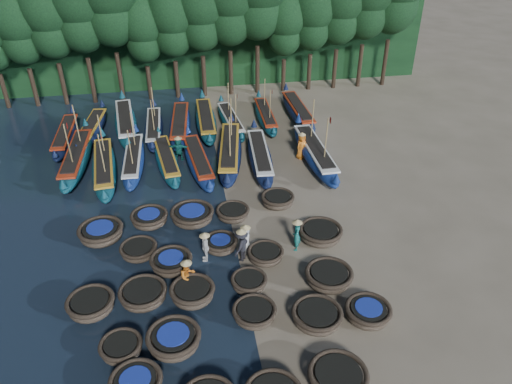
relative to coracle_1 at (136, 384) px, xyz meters
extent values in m
plane|color=gray|center=(4.71, 8.95, -0.44)|extent=(120.00, 120.00, 0.00)
cube|color=black|center=(4.71, 32.45, 4.56)|extent=(40.00, 3.00, 10.00)
torus|color=#372C20|center=(0.00, 0.00, 0.22)|extent=(2.00, 2.00, 0.21)
cylinder|color=black|center=(0.00, 0.00, 0.26)|extent=(1.50, 1.50, 0.06)
cylinder|color=navy|center=(0.00, 0.00, 0.30)|extent=(1.16, 1.16, 0.04)
ellipsoid|color=#4F4031|center=(7.35, -0.95, -0.10)|extent=(2.34, 2.34, 0.69)
torus|color=#372C20|center=(7.35, -0.95, 0.23)|extent=(2.28, 2.28, 0.21)
cylinder|color=black|center=(7.35, -0.95, 0.27)|extent=(1.74, 1.74, 0.06)
ellipsoid|color=#4F4031|center=(-0.65, 1.83, -0.13)|extent=(1.82, 1.82, 0.62)
torus|color=#372C20|center=(-0.65, 1.83, 0.16)|extent=(1.74, 1.74, 0.19)
cylinder|color=black|center=(-0.65, 1.83, 0.20)|extent=(1.30, 1.30, 0.06)
ellipsoid|color=#4F4031|center=(1.42, 1.82, -0.07)|extent=(2.17, 2.17, 0.73)
torus|color=#372C20|center=(1.42, 1.82, 0.27)|extent=(2.23, 2.23, 0.22)
cylinder|color=black|center=(1.42, 1.82, 0.32)|extent=(1.68, 1.68, 0.07)
cylinder|color=navy|center=(1.42, 1.82, 0.36)|extent=(1.29, 1.29, 0.04)
ellipsoid|color=#4F4031|center=(4.84, 2.81, -0.15)|extent=(2.17, 2.17, 0.58)
torus|color=#372C20|center=(4.84, 2.81, 0.13)|extent=(1.93, 1.93, 0.18)
cylinder|color=black|center=(4.84, 2.81, 0.16)|extent=(1.47, 1.47, 0.05)
ellipsoid|color=#4F4031|center=(7.41, 2.15, -0.11)|extent=(2.69, 2.69, 0.66)
torus|color=#372C20|center=(7.41, 2.15, 0.20)|extent=(2.19, 2.19, 0.20)
cylinder|color=black|center=(7.41, 2.15, 0.24)|extent=(1.67, 1.67, 0.06)
ellipsoid|color=#4F4031|center=(9.60, 1.98, -0.10)|extent=(2.40, 2.40, 0.68)
torus|color=#372C20|center=(9.60, 1.98, 0.22)|extent=(2.01, 2.01, 0.21)
cylinder|color=black|center=(9.60, 1.98, 0.26)|extent=(1.51, 1.51, 0.06)
cylinder|color=navy|center=(9.60, 1.98, 0.30)|extent=(1.16, 1.16, 0.04)
ellipsoid|color=#4F4031|center=(-2.07, 4.38, -0.09)|extent=(2.06, 2.06, 0.70)
torus|color=#372C20|center=(-2.07, 4.38, 0.24)|extent=(2.11, 2.11, 0.21)
cylinder|color=black|center=(-2.07, 4.38, 0.28)|extent=(1.59, 1.59, 0.06)
ellipsoid|color=#4F4031|center=(0.14, 4.66, -0.10)|extent=(2.48, 2.48, 0.67)
torus|color=#372C20|center=(0.14, 4.66, 0.21)|extent=(2.17, 2.17, 0.20)
cylinder|color=black|center=(0.14, 4.66, 0.25)|extent=(1.65, 1.65, 0.06)
ellipsoid|color=#4F4031|center=(2.31, 4.36, -0.07)|extent=(2.38, 2.38, 0.73)
torus|color=#372C20|center=(2.31, 4.36, 0.27)|extent=(2.05, 2.05, 0.22)
cylinder|color=black|center=(2.31, 4.36, 0.32)|extent=(1.53, 1.53, 0.07)
ellipsoid|color=#4F4031|center=(4.91, 4.70, -0.14)|extent=(1.56, 1.56, 0.61)
torus|color=#372C20|center=(4.91, 4.70, 0.15)|extent=(1.70, 1.70, 0.18)
cylinder|color=black|center=(4.91, 4.70, 0.19)|extent=(1.27, 1.27, 0.06)
ellipsoid|color=#4F4031|center=(8.59, 4.38, -0.08)|extent=(2.49, 2.49, 0.72)
torus|color=#372C20|center=(8.59, 4.38, 0.26)|extent=(2.25, 2.25, 0.22)
cylinder|color=black|center=(8.59, 4.38, 0.30)|extent=(1.71, 1.71, 0.07)
ellipsoid|color=#4F4031|center=(-0.15, 7.90, -0.14)|extent=(2.30, 2.30, 0.60)
torus|color=#372C20|center=(-0.15, 7.90, 0.14)|extent=(1.88, 1.88, 0.18)
cylinder|color=black|center=(-0.15, 7.90, 0.18)|extent=(1.42, 1.42, 0.05)
ellipsoid|color=#4F4031|center=(1.43, 6.59, -0.08)|extent=(2.07, 2.07, 0.72)
torus|color=#372C20|center=(1.43, 6.59, 0.26)|extent=(2.06, 2.06, 0.22)
cylinder|color=black|center=(1.43, 6.59, 0.30)|extent=(1.55, 1.55, 0.07)
cylinder|color=navy|center=(1.43, 6.59, 0.34)|extent=(1.19, 1.19, 0.04)
ellipsoid|color=#4F4031|center=(3.92, 7.70, -0.13)|extent=(2.12, 2.12, 0.62)
torus|color=#372C20|center=(3.92, 7.70, 0.16)|extent=(1.76, 1.76, 0.19)
cylinder|color=black|center=(3.92, 7.70, 0.20)|extent=(1.32, 1.32, 0.06)
cylinder|color=navy|center=(3.92, 7.70, 0.24)|extent=(1.02, 1.02, 0.04)
ellipsoid|color=#4F4031|center=(6.01, 6.54, -0.14)|extent=(2.15, 2.15, 0.59)
torus|color=#372C20|center=(6.01, 6.54, 0.13)|extent=(1.81, 1.81, 0.18)
cylinder|color=black|center=(6.01, 6.54, 0.17)|extent=(1.37, 1.37, 0.05)
ellipsoid|color=#4F4031|center=(9.12, 7.67, -0.09)|extent=(2.20, 2.20, 0.70)
torus|color=#372C20|center=(9.12, 7.67, 0.24)|extent=(2.29, 2.29, 0.21)
cylinder|color=black|center=(9.12, 7.67, 0.28)|extent=(1.75, 1.75, 0.06)
ellipsoid|color=#4F4031|center=(-2.11, 9.55, -0.06)|extent=(2.25, 2.25, 0.75)
torus|color=#372C20|center=(-2.11, 9.55, 0.29)|extent=(2.35, 2.35, 0.23)
cylinder|color=black|center=(-2.11, 9.55, 0.33)|extent=(1.78, 1.78, 0.07)
cylinder|color=navy|center=(-2.11, 9.55, 0.38)|extent=(1.37, 1.37, 0.05)
ellipsoid|color=#4F4031|center=(0.34, 10.51, -0.10)|extent=(2.13, 2.13, 0.67)
torus|color=#372C20|center=(0.34, 10.51, 0.21)|extent=(2.05, 2.05, 0.20)
cylinder|color=black|center=(0.34, 10.51, 0.26)|extent=(1.54, 1.54, 0.06)
cylinder|color=navy|center=(0.34, 10.51, 0.30)|extent=(1.19, 1.19, 0.04)
ellipsoid|color=#4F4031|center=(2.65, 10.37, -0.08)|extent=(2.39, 2.39, 0.72)
torus|color=#372C20|center=(2.65, 10.37, 0.25)|extent=(2.39, 2.39, 0.22)
cylinder|color=black|center=(2.65, 10.37, 0.30)|extent=(1.82, 1.82, 0.07)
cylinder|color=navy|center=(2.65, 10.37, 0.34)|extent=(1.40, 1.40, 0.04)
ellipsoid|color=#4F4031|center=(4.87, 10.31, -0.12)|extent=(2.01, 2.01, 0.63)
torus|color=#372C20|center=(4.87, 10.31, 0.17)|extent=(1.86, 1.86, 0.19)
cylinder|color=black|center=(4.87, 10.31, 0.21)|extent=(1.40, 1.40, 0.06)
ellipsoid|color=#4F4031|center=(7.57, 11.16, -0.11)|extent=(2.10, 2.10, 0.66)
torus|color=#372C20|center=(7.57, 11.16, 0.20)|extent=(1.93, 1.93, 0.20)
cylinder|color=black|center=(7.57, 11.16, 0.24)|extent=(1.45, 1.45, 0.06)
ellipsoid|color=#0F4558|center=(-4.40, 17.96, 0.10)|extent=(1.84, 8.65, 1.08)
cone|color=#0F4558|center=(-4.25, 22.15, 0.80)|extent=(0.47, 0.47, 0.65)
cone|color=#0F4558|center=(-4.54, 13.76, 0.74)|extent=(0.47, 0.47, 0.54)
cube|color=#A52E14|center=(-4.40, 17.96, 0.55)|extent=(1.36, 6.70, 0.13)
cube|color=black|center=(-4.40, 17.96, 0.64)|extent=(1.04, 5.83, 0.11)
cylinder|color=#997F4C|center=(-4.24, 19.24, 1.82)|extent=(0.08, 0.26, 3.01)
cylinder|color=#997F4C|center=(-4.34, 16.34, 1.82)|extent=(0.08, 0.26, 3.01)
plane|color=red|center=(-4.18, 16.33, 3.13)|extent=(0.00, 0.38, 0.38)
ellipsoid|color=#0F4558|center=(-2.53, 16.39, 0.08)|extent=(2.34, 8.44, 1.04)
cone|color=#0F4558|center=(-2.94, 20.43, 0.76)|extent=(0.46, 0.46, 0.62)
cone|color=#0F4558|center=(-2.11, 12.36, 0.71)|extent=(0.46, 0.46, 0.52)
cube|color=gold|center=(-2.53, 16.39, 0.52)|extent=(1.75, 6.53, 0.12)
cube|color=black|center=(-2.53, 16.39, 0.60)|extent=(1.38, 5.67, 0.10)
cylinder|color=#997F4C|center=(-2.55, 17.65, 1.75)|extent=(0.07, 0.25, 2.91)
cylinder|color=#997F4C|center=(-2.26, 14.85, 1.75)|extent=(0.07, 0.25, 2.91)
plane|color=red|center=(-2.11, 14.87, 3.02)|extent=(0.00, 0.36, 0.36)
ellipsoid|color=navy|center=(-0.75, 17.20, 0.04)|extent=(1.53, 7.66, 0.95)
cone|color=navy|center=(-0.68, 20.92, 0.66)|extent=(0.42, 0.42, 0.57)
cone|color=navy|center=(-0.83, 13.48, 0.61)|extent=(0.42, 0.42, 0.48)
cube|color=silver|center=(-0.75, 17.20, 0.44)|extent=(1.13, 5.94, 0.11)
cube|color=black|center=(-0.75, 17.20, 0.51)|extent=(0.85, 5.17, 0.10)
cylinder|color=#997F4C|center=(-0.64, 18.34, 1.56)|extent=(0.07, 0.23, 2.67)
cylinder|color=#997F4C|center=(-0.69, 15.76, 1.56)|extent=(0.07, 0.23, 2.67)
plane|color=red|center=(-0.55, 15.76, 2.73)|extent=(0.00, 0.33, 0.33)
ellipsoid|color=#0F4558|center=(1.37, 16.86, 0.02)|extent=(2.27, 7.41, 0.91)
cone|color=#0F4558|center=(0.90, 20.39, 0.61)|extent=(0.40, 0.40, 0.55)
cone|color=#0F4558|center=(1.85, 13.34, 0.56)|extent=(0.40, 0.40, 0.46)
cube|color=gold|center=(1.37, 16.86, 0.40)|extent=(1.70, 5.73, 0.11)
cube|color=black|center=(1.37, 16.86, 0.47)|extent=(1.36, 4.98, 0.09)
ellipsoid|color=navy|center=(3.38, 16.34, 0.05)|extent=(2.28, 7.88, 0.97)
cone|color=navy|center=(2.95, 20.10, 0.68)|extent=(0.43, 0.43, 0.58)
cone|color=navy|center=(3.82, 12.58, 0.63)|extent=(0.43, 0.43, 0.49)
cube|color=#A52E14|center=(3.38, 16.34, 0.45)|extent=(1.70, 6.10, 0.12)
cube|color=black|center=(3.38, 16.34, 0.53)|extent=(1.35, 5.30, 0.10)
ellipsoid|color=#10143D|center=(5.52, 17.10, 0.12)|extent=(2.92, 9.03, 1.11)
cone|color=#10143D|center=(6.17, 21.39, 0.84)|extent=(0.49, 0.49, 0.67)
cone|color=#10143D|center=(4.87, 12.81, 0.78)|extent=(0.49, 0.49, 0.56)
cube|color=gold|center=(5.52, 17.10, 0.58)|extent=(2.19, 6.99, 0.13)
cube|color=black|center=(5.52, 17.10, 0.67)|extent=(1.76, 6.06, 0.11)
cylinder|color=#997F4C|center=(5.83, 18.40, 1.89)|extent=(0.08, 0.26, 3.11)
cylinder|color=#997F4C|center=(5.38, 15.43, 1.89)|extent=(0.08, 0.26, 3.11)
plane|color=red|center=(5.55, 15.41, 3.25)|extent=(0.00, 0.39, 0.39)
ellipsoid|color=#10143D|center=(7.42, 16.23, 0.07)|extent=(1.96, 8.16, 1.01)
cone|color=#10143D|center=(7.67, 20.17, 0.72)|extent=(0.44, 0.44, 0.61)
cone|color=#10143D|center=(7.18, 12.30, 0.67)|extent=(0.44, 0.44, 0.51)
cube|color=silver|center=(7.42, 16.23, 0.49)|extent=(1.45, 6.32, 0.12)
cube|color=black|center=(7.42, 16.23, 0.57)|extent=(1.13, 5.50, 0.10)
ellipsoid|color=navy|center=(11.07, 16.01, 0.11)|extent=(1.78, 8.87, 1.10)
cone|color=navy|center=(10.98, 20.32, 0.83)|extent=(0.49, 0.49, 0.66)
cone|color=navy|center=(11.17, 11.71, 0.77)|extent=(0.49, 0.49, 0.55)
cube|color=silver|center=(11.07, 16.01, 0.58)|extent=(1.31, 6.87, 0.13)
cube|color=black|center=(11.07, 16.01, 0.66)|extent=(0.99, 5.98, 0.11)
cylinder|color=#997F4C|center=(11.15, 17.34, 1.88)|extent=(0.08, 0.26, 3.09)
cylinder|color=#997F4C|center=(11.22, 14.36, 1.88)|extent=(0.08, 0.26, 3.09)
plane|color=red|center=(11.39, 14.36, 3.23)|extent=(0.00, 0.39, 0.39)
ellipsoid|color=#10143D|center=(-5.65, 21.61, 0.03)|extent=(1.44, 7.49, 0.93)
cone|color=#10143D|center=(-5.60, 25.25, 0.63)|extent=(0.41, 0.41, 0.56)
cone|color=#10143D|center=(-5.70, 17.96, 0.59)|extent=(0.41, 0.41, 0.47)
cube|color=#A52E14|center=(-5.65, 21.61, 0.42)|extent=(1.06, 5.81, 0.11)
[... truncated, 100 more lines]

